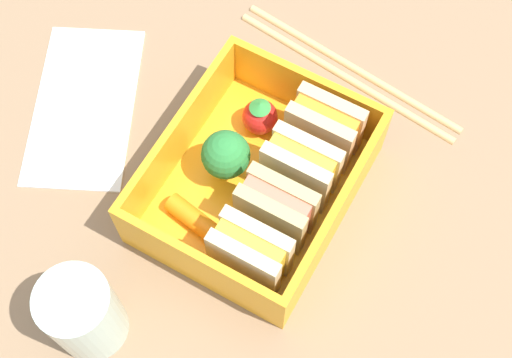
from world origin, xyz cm
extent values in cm
cube|color=#8B6E51|center=(0.00, 0.00, -1.00)|extent=(120.00, 120.00, 2.00)
cube|color=orange|center=(0.00, 0.00, 0.60)|extent=(17.34, 14.18, 1.20)
cube|color=orange|center=(0.00, 6.79, 3.66)|extent=(17.34, 0.60, 4.91)
cube|color=orange|center=(0.00, -6.79, 3.66)|extent=(17.34, 0.60, 4.91)
cube|color=orange|center=(-8.37, 0.00, 3.66)|extent=(0.60, 12.98, 4.91)
cube|color=orange|center=(8.37, 0.00, 3.66)|extent=(0.60, 12.98, 4.91)
cube|color=#E1B37C|center=(-6.82, 2.79, 3.95)|extent=(0.99, 5.57, 5.50)
cube|color=orange|center=(-5.83, 2.79, 3.95)|extent=(0.99, 5.13, 5.06)
cube|color=#E1B37C|center=(-4.83, 2.79, 3.95)|extent=(0.99, 5.57, 5.50)
cube|color=beige|center=(-2.94, 2.79, 3.95)|extent=(0.99, 5.57, 5.50)
cube|color=yellow|center=(-1.94, 2.79, 3.95)|extent=(0.99, 5.13, 5.06)
cube|color=beige|center=(-0.95, 2.79, 3.95)|extent=(0.99, 5.57, 5.50)
cube|color=tan|center=(0.95, 2.79, 3.95)|extent=(0.99, 5.57, 5.50)
cube|color=#D87259|center=(1.94, 2.79, 3.95)|extent=(0.99, 5.13, 5.06)
cube|color=tan|center=(2.94, 2.79, 3.95)|extent=(0.99, 5.57, 5.50)
cube|color=beige|center=(4.83, 2.79, 3.95)|extent=(0.99, 5.57, 5.50)
cube|color=yellow|center=(5.83, 2.79, 3.95)|extent=(0.99, 5.13, 5.06)
cube|color=beige|center=(6.82, 2.79, 3.95)|extent=(0.99, 5.57, 5.50)
sphere|color=red|center=(-5.00, -2.43, 2.64)|extent=(2.88, 2.88, 2.88)
cone|color=green|center=(-5.00, -2.43, 4.38)|extent=(1.73, 1.73, 0.60)
cylinder|color=#8DBF67|center=(0.06, -2.63, 2.09)|extent=(1.06, 1.06, 1.78)
sphere|color=#2B7E38|center=(0.06, -2.63, 4.31)|extent=(3.79, 3.79, 3.79)
cylinder|color=orange|center=(4.97, -2.49, 1.97)|extent=(2.37, 5.24, 1.54)
cylinder|color=tan|center=(-14.65, 1.46, 0.35)|extent=(3.35, 21.75, 0.70)
cylinder|color=tan|center=(-13.44, 1.31, 0.35)|extent=(3.35, 21.75, 0.70)
cylinder|color=silver|center=(15.29, -5.16, 3.81)|extent=(5.15, 5.15, 7.62)
cube|color=white|center=(0.37, -16.73, 0.20)|extent=(17.84, 14.37, 0.40)
camera|label=1|loc=(20.35, 11.38, 52.30)|focal=50.00mm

